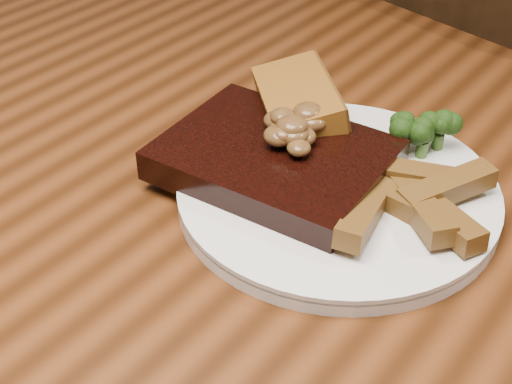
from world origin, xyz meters
The scene contains 9 objects.
dining_table centered at (0.00, 0.00, 0.66)m, with size 1.60×0.90×0.75m.
chair_far centered at (-0.02, 0.57, 0.53)m, with size 0.53×0.53×0.95m.
plate centered at (0.05, 0.05, 0.76)m, with size 0.26×0.26×0.01m, color silver.
steak centered at (-0.01, 0.04, 0.78)m, with size 0.18×0.14×0.03m, color black.
steak_bone centered at (-0.01, -0.02, 0.77)m, with size 0.15×0.01×0.02m, color beige.
mushroom_pile centered at (0.00, 0.05, 0.80)m, with size 0.07×0.07×0.03m, color brown, non-canonical shape.
garlic_bread centered at (-0.03, 0.11, 0.77)m, with size 0.11×0.06×0.02m, color #93631A.
potato_wedges centered at (0.11, 0.06, 0.77)m, with size 0.10×0.10×0.02m, color brown, non-canonical shape.
broccoli_cluster centered at (0.08, 0.13, 0.78)m, with size 0.06×0.06×0.04m, color #1B3D0D, non-canonical shape.
Camera 1 is at (0.28, -0.36, 1.11)m, focal length 50.00 mm.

